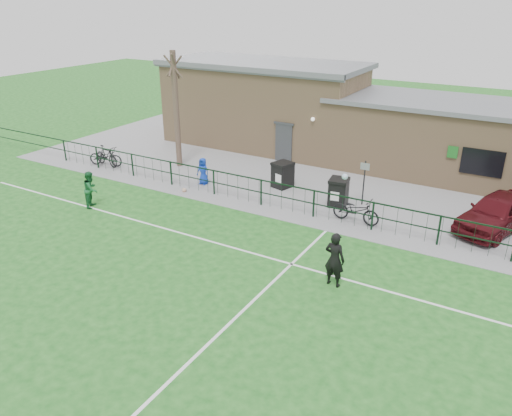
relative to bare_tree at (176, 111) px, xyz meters
The scene contains 19 objects.
ground 13.54m from the bare_tree, 52.70° to the right, with size 90.00×90.00×0.00m, color #19561A.
paving_strip 9.05m from the bare_tree, 20.56° to the left, with size 34.00×13.00×0.02m, color gray.
pitch_line_touch 8.96m from the bare_tree, 18.65° to the right, with size 28.00×0.10×0.01m, color white.
pitch_line_mid 10.73m from the bare_tree, 39.09° to the right, with size 28.00×0.10×0.01m, color white.
pitch_line_perp 14.81m from the bare_tree, 46.40° to the right, with size 0.10×16.00×0.01m, color white.
perimeter_fence 8.72m from the bare_tree, 17.35° to the right, with size 28.00×0.10×1.20m, color black.
bare_tree is the anchor object (origin of this frame).
wheelie_bin_left 6.74m from the bare_tree, ahead, with size 0.76×0.86×1.15m, color black.
wheelie_bin_right 9.77m from the bare_tree, ahead, with size 0.76×0.86×1.14m, color black.
sign_post 10.51m from the bare_tree, ahead, with size 0.06×0.06×2.00m, color black.
car_maroon 15.83m from the bare_tree, ahead, with size 1.72×4.28×1.46m, color #4A0D13.
bicycle_a 4.66m from the bare_tree, 149.69° to the right, with size 0.66×1.90×1.00m, color black.
bicycle_b 4.59m from the bare_tree, 149.08° to the right, with size 0.51×1.82×1.09m, color black.
bicycle_e 11.19m from the bare_tree, 11.31° to the right, with size 0.69×1.98×1.04m, color black.
spectator_child 3.98m from the bare_tree, 30.70° to the right, with size 0.64×0.42×1.31m, color #1235AE.
goalkeeper_kick 13.76m from the bare_tree, 30.64° to the right, with size 1.48×3.59×2.58m.
outfield_player 6.70m from the bare_tree, 87.95° to the right, with size 0.77×0.60×1.59m, color #1B5F30.
ball_ground 4.90m from the bare_tree, 48.47° to the right, with size 0.20×0.20×0.20m, color silver.
clubhouse 9.34m from the bare_tree, 40.12° to the left, with size 24.25×5.40×4.96m.
Camera 1 is at (8.51, -9.54, 8.56)m, focal length 35.00 mm.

